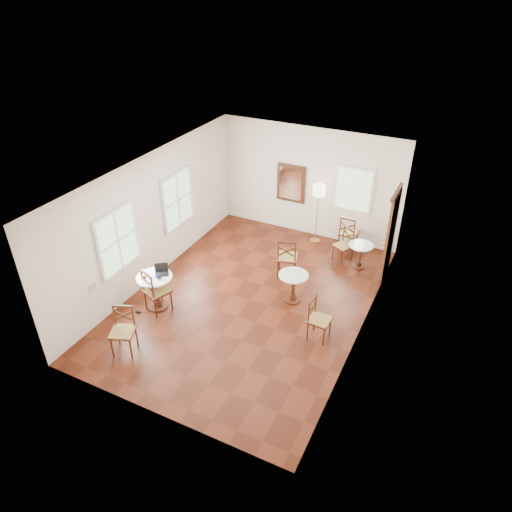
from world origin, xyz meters
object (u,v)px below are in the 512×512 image
Objects in this scene: cafe_table_near at (156,288)px; floor_lamp at (319,194)px; chair_mid_a at (287,257)px; chair_mid_b at (319,319)px; navy_mug at (159,277)px; chair_back_b at (344,245)px; chair_near_a at (156,291)px; chair_back_a at (348,233)px; cafe_table_back at (360,253)px; cafe_table_mid at (293,285)px; chair_near_b at (123,331)px; mouse at (144,277)px; power_adapter at (138,312)px; water_glass at (150,276)px; laptop at (162,271)px.

floor_lamp reaches higher than cafe_table_near.
chair_mid_a is 1.14× the size of chair_mid_b.
floor_lamp is at bearing 23.04° from chair_mid_b.
navy_mug is (-3.35, -0.63, 0.40)m from chair_mid_b.
chair_back_b is 7.63× the size of navy_mug.
chair_mid_a is at bearing -106.94° from chair_near_a.
navy_mug is (0.13, -0.01, 0.35)m from cafe_table_near.
chair_mid_b is 3.06m from chair_back_b.
chair_back_a is 1.12× the size of chair_back_b.
chair_near_a reaches higher than chair_mid_a.
cafe_table_back is 2.92m from chair_mid_b.
chair_near_b is at bearing -128.48° from cafe_table_mid.
floor_lamp is at bearing 152.67° from cafe_table_back.
cafe_table_mid is 2.97m from chair_near_a.
cafe_table_back is at bearing -159.07° from chair_mid_a.
cafe_table_back is 5.91m from chair_near_b.
chair_back_b is 4.99m from mouse.
chair_mid_b is at bearing -69.36° from floor_lamp.
navy_mug is (-2.44, -1.54, 0.43)m from cafe_table_mid.
cafe_table_mid is 0.66× the size of chair_mid_a.
floor_lamp reaches higher than cafe_table_mid.
cafe_table_near reaches higher than cafe_table_mid.
power_adapter is at bearing -102.93° from chair_back_b.
chair_near_b is (-3.27, -4.92, 0.10)m from cafe_table_back.
chair_back_a reaches higher than water_glass.
chair_mid_b is at bearing -146.37° from chair_near_a.
chair_back_b reaches higher than cafe_table_mid.
chair_near_a is at bearing 104.38° from chair_mid_b.
navy_mug is at bearing -5.90° from cafe_table_near.
chair_near_a is 4.89m from floor_lamp.
navy_mug is at bearing -114.82° from floor_lamp.
chair_back_a is at bearing 17.83° from laptop.
laptop is (-0.18, 1.57, 0.37)m from chair_near_b.
chair_back_b is at bearing 165.68° from cafe_table_back.
navy_mug is at bearing -147.66° from cafe_table_mid.
cafe_table_mid is at bearing -7.75° from laptop.
chair_near_a is 3.17m from chair_mid_a.
chair_mid_a is at bearing 65.25° from chair_back_a.
floor_lamp is at bearing 65.18° from navy_mug.
cafe_table_near is 1.17× the size of cafe_table_mid.
cafe_table_near is 0.39m from mouse.
chair_mid_b is at bearing -55.41° from chair_back_b.
mouse is (-2.23, -2.50, 0.31)m from chair_mid_a.
chair_mid_a is at bearing 120.91° from cafe_table_mid.
floor_lamp reaches higher than cafe_table_back.
chair_mid_a reaches higher than chair_back_a.
navy_mug is at bearing -107.90° from laptop.
laptop is (-2.04, -4.08, -0.54)m from floor_lamp.
mouse is 0.85m from power_adapter.
water_glass is (0.13, 0.04, 0.03)m from mouse.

